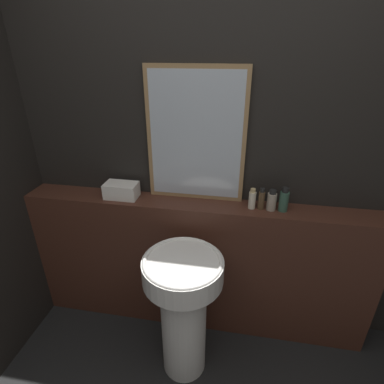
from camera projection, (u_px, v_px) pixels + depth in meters
name	position (u px, v px, depth m)	size (l,w,h in m)	color
wall_back	(202.00, 156.00, 1.87)	(8.00, 0.06, 2.50)	black
vanity_counter	(197.00, 265.00, 2.08)	(2.28, 0.21, 0.98)	#422319
pedestal_sink	(183.00, 306.00, 1.73)	(0.44, 0.44, 0.85)	silver
mirror	(196.00, 137.00, 1.77)	(0.59, 0.03, 0.80)	#937047
towel_stack	(122.00, 190.00, 1.92)	(0.21, 0.13, 0.10)	silver
shampoo_bottle	(252.00, 199.00, 1.79)	(0.04, 0.04, 0.13)	beige
conditioner_bottle	(261.00, 199.00, 1.78)	(0.04, 0.04, 0.14)	#4C3823
lotion_bottle	(272.00, 201.00, 1.77)	(0.06, 0.06, 0.13)	gray
body_wash_bottle	(284.00, 200.00, 1.76)	(0.05, 0.05, 0.15)	#2D4C3D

